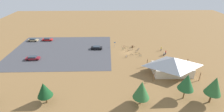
% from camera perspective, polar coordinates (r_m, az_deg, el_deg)
% --- Properties ---
extents(ground, '(160.00, 160.00, 0.00)m').
position_cam_1_polar(ground, '(66.26, 5.11, 1.31)').
color(ground, olive).
rests_on(ground, ground).
extents(parking_lot_asphalt, '(39.10, 31.45, 0.05)m').
position_cam_1_polar(parking_lot_asphalt, '(69.97, -16.71, 1.67)').
color(parking_lot_asphalt, '#424247').
rests_on(parking_lot_asphalt, ground).
extents(bike_pavilion, '(13.72, 8.80, 5.47)m').
position_cam_1_polar(bike_pavilion, '(54.25, 19.85, -2.73)').
color(bike_pavilion, beige).
rests_on(bike_pavilion, ground).
extents(trash_bin, '(0.60, 0.60, 0.90)m').
position_cam_1_polar(trash_bin, '(70.39, 6.95, 3.18)').
color(trash_bin, brown).
rests_on(trash_bin, ground).
extents(lot_sign, '(0.56, 0.08, 2.20)m').
position_cam_1_polar(lot_sign, '(70.43, 0.95, 4.24)').
color(lot_sign, '#99999E').
rests_on(lot_sign, ground).
extents(pine_center, '(3.74, 3.74, 7.12)m').
position_cam_1_polar(pine_center, '(45.62, 31.43, -8.57)').
color(pine_center, brown).
rests_on(pine_center, ground).
extents(pine_far_west, '(3.79, 3.79, 6.91)m').
position_cam_1_polar(pine_far_west, '(43.94, 24.05, -8.06)').
color(pine_far_west, brown).
rests_on(pine_far_west, ground).
extents(pine_west, '(3.56, 3.56, 5.65)m').
position_cam_1_polar(pine_west, '(42.59, -22.04, -10.54)').
color(pine_west, brown).
rests_on(pine_west, ground).
extents(pine_far_east, '(3.94, 3.94, 6.27)m').
position_cam_1_polar(pine_far_east, '(39.77, 10.00, -11.20)').
color(pine_far_east, brown).
rests_on(pine_far_east, ground).
extents(bicycle_yellow_near_porch, '(1.63, 0.48, 0.79)m').
position_cam_1_polar(bicycle_yellow_near_porch, '(64.84, 8.77, 0.84)').
color(bicycle_yellow_near_porch, black).
rests_on(bicycle_yellow_near_porch, ground).
extents(bicycle_blue_near_sign, '(1.15, 1.33, 0.84)m').
position_cam_1_polar(bicycle_blue_near_sign, '(62.03, 4.95, -0.16)').
color(bicycle_blue_near_sign, black).
rests_on(bicycle_blue_near_sign, ground).
extents(bicycle_green_front_row, '(0.48, 1.76, 0.83)m').
position_cam_1_polar(bicycle_green_front_row, '(67.89, 3.74, 2.33)').
color(bicycle_green_front_row, black).
rests_on(bicycle_green_front_row, ground).
extents(bicycle_silver_trailside, '(1.79, 0.52, 0.83)m').
position_cam_1_polar(bicycle_silver_trailside, '(67.59, 6.36, 2.14)').
color(bicycle_silver_trailside, black).
rests_on(bicycle_silver_trailside, ground).
extents(bicycle_white_lone_east, '(1.50, 0.82, 0.78)m').
position_cam_1_polar(bicycle_white_lone_east, '(66.47, 8.38, 1.55)').
color(bicycle_white_lone_east, black).
rests_on(bicycle_white_lone_east, ground).
extents(bicycle_red_yard_front, '(1.71, 0.48, 0.80)m').
position_cam_1_polar(bicycle_red_yard_front, '(70.60, 4.04, 3.31)').
color(bicycle_red_yard_front, black).
rests_on(bicycle_red_yard_front, ground).
extents(bicycle_purple_yard_right, '(1.63, 0.48, 0.78)m').
position_cam_1_polar(bicycle_purple_yard_right, '(70.92, 7.07, 3.27)').
color(bicycle_purple_yard_right, black).
rests_on(bicycle_purple_yard_right, ground).
extents(bicycle_orange_lone_west, '(1.54, 0.89, 0.83)m').
position_cam_1_polar(bicycle_orange_lone_west, '(66.31, 5.04, 1.66)').
color(bicycle_orange_lone_west, black).
rests_on(bicycle_orange_lone_west, ground).
extents(bicycle_teal_edge_south, '(1.54, 0.87, 0.85)m').
position_cam_1_polar(bicycle_teal_edge_south, '(63.14, 9.49, 0.07)').
color(bicycle_teal_edge_south, black).
rests_on(bicycle_teal_edge_south, ground).
extents(bicycle_black_edge_north, '(1.14, 1.45, 0.87)m').
position_cam_1_polar(bicycle_black_edge_north, '(63.60, 6.66, 0.49)').
color(bicycle_black_edge_north, black).
rests_on(bicycle_black_edge_north, ground).
extents(bicycle_yellow_by_bin, '(1.47, 0.97, 0.83)m').
position_cam_1_polar(bicycle_yellow_by_bin, '(69.39, 4.84, 2.85)').
color(bicycle_yellow_by_bin, black).
rests_on(bicycle_yellow_by_bin, ground).
extents(bicycle_blue_yard_left, '(1.06, 1.45, 0.82)m').
position_cam_1_polar(bicycle_blue_yard_left, '(68.47, 8.86, 2.28)').
color(bicycle_blue_yard_left, black).
rests_on(bicycle_blue_yard_left, ground).
extents(car_maroon_front_row, '(4.81, 1.92, 1.36)m').
position_cam_1_polar(car_maroon_front_row, '(66.30, -25.29, -0.59)').
color(car_maroon_front_row, maroon).
rests_on(car_maroon_front_row, parking_lot_asphalt).
extents(car_black_back_corner, '(4.65, 2.20, 1.33)m').
position_cam_1_polar(car_black_back_corner, '(68.53, -5.26, 2.85)').
color(car_black_back_corner, black).
rests_on(car_black_back_corner, parking_lot_asphalt).
extents(car_red_aisle_side, '(4.64, 2.11, 1.32)m').
position_cam_1_polar(car_red_aisle_side, '(82.47, -21.04, 5.32)').
color(car_red_aisle_side, red).
rests_on(car_red_aisle_side, parking_lot_asphalt).
extents(car_tan_mid_lot, '(4.51, 2.29, 1.35)m').
position_cam_1_polar(car_tan_mid_lot, '(84.46, -25.18, 5.03)').
color(car_tan_mid_lot, tan).
rests_on(car_tan_mid_lot, parking_lot_asphalt).
extents(visitor_near_lot, '(0.36, 0.39, 1.75)m').
position_cam_1_polar(visitor_near_lot, '(66.94, 17.73, 1.22)').
color(visitor_near_lot, '#2D3347').
rests_on(visitor_near_lot, ground).
extents(visitor_by_pavilion, '(0.36, 0.36, 1.71)m').
position_cam_1_polar(visitor_by_pavilion, '(65.69, 17.21, 0.78)').
color(visitor_by_pavilion, '#2D3347').
rests_on(visitor_by_pavilion, ground).
extents(visitor_at_bikes, '(0.36, 0.37, 1.74)m').
position_cam_1_polar(visitor_at_bikes, '(69.76, 16.34, 2.45)').
color(visitor_at_bikes, '#2D3347').
rests_on(visitor_at_bikes, ground).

